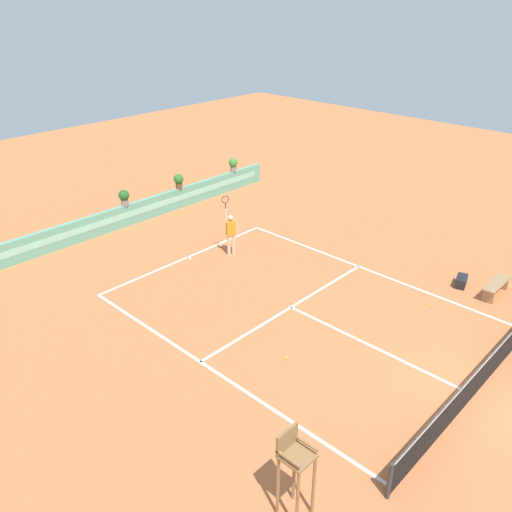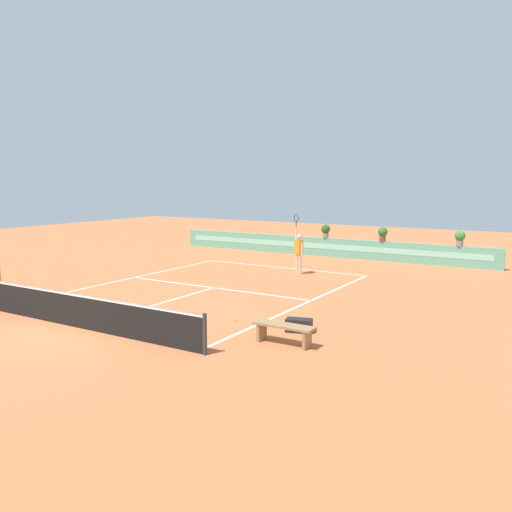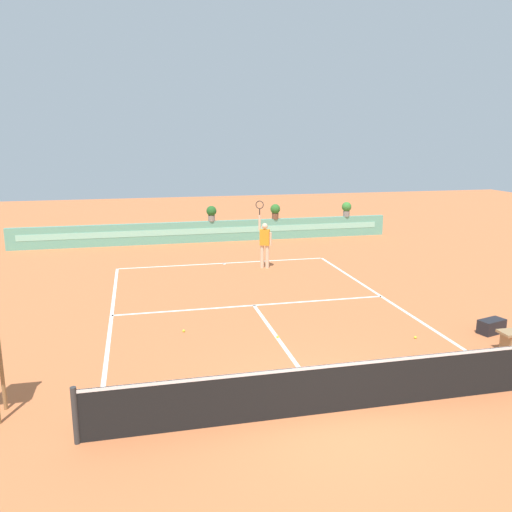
% 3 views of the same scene
% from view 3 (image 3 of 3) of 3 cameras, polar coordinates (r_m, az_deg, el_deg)
% --- Properties ---
extents(ground_plane, '(60.00, 60.00, 0.00)m').
position_cam_3_polar(ground_plane, '(15.34, 0.11, -5.84)').
color(ground_plane, '#C66B3D').
extents(court_lines, '(8.32, 11.94, 0.01)m').
position_cam_3_polar(court_lines, '(16.01, -0.47, -5.03)').
color(court_lines, white).
rests_on(court_lines, ground).
extents(net, '(8.92, 0.10, 1.00)m').
position_cam_3_polar(net, '(9.83, 8.25, -13.87)').
color(net, '#333333').
rests_on(net, ground).
extents(back_wall_barrier, '(18.00, 0.21, 1.00)m').
position_cam_3_polar(back_wall_barrier, '(25.16, -5.22, 2.66)').
color(back_wall_barrier, '#60A88E').
rests_on(back_wall_barrier, ground).
extents(gear_bag, '(0.77, 0.54, 0.36)m').
position_cam_3_polar(gear_bag, '(14.81, 24.21, -6.98)').
color(gear_bag, black).
rests_on(gear_bag, ground).
extents(tennis_player, '(0.57, 0.35, 2.58)m').
position_cam_3_polar(tennis_player, '(19.89, 0.94, 1.62)').
color(tennis_player, beige).
rests_on(tennis_player, ground).
extents(tennis_ball_near_baseline, '(0.07, 0.07, 0.07)m').
position_cam_3_polar(tennis_ball_near_baseline, '(13.25, 2.34, -8.77)').
color(tennis_ball_near_baseline, '#CCE033').
rests_on(tennis_ball_near_baseline, ground).
extents(tennis_ball_mid_court, '(0.07, 0.07, 0.07)m').
position_cam_3_polar(tennis_ball_mid_court, '(13.80, 16.92, -8.45)').
color(tennis_ball_mid_court, '#CCE033').
rests_on(tennis_ball_mid_court, ground).
extents(tennis_ball_by_sideline, '(0.07, 0.07, 0.07)m').
position_cam_3_polar(tennis_ball_by_sideline, '(13.76, -7.86, -8.06)').
color(tennis_ball_by_sideline, '#CCE033').
rests_on(tennis_ball_by_sideline, ground).
extents(potted_plant_right, '(0.48, 0.48, 0.72)m').
position_cam_3_polar(potted_plant_right, '(25.66, 2.11, 4.97)').
color(potted_plant_right, brown).
rests_on(potted_plant_right, back_wall_barrier).
extents(potted_plant_far_right, '(0.48, 0.48, 0.72)m').
position_cam_3_polar(potted_plant_far_right, '(26.85, 9.81, 5.14)').
color(potted_plant_far_right, gray).
rests_on(potted_plant_far_right, back_wall_barrier).
extents(potted_plant_centre, '(0.48, 0.48, 0.72)m').
position_cam_3_polar(potted_plant_centre, '(25.04, -4.86, 4.74)').
color(potted_plant_centre, gray).
rests_on(potted_plant_centre, back_wall_barrier).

